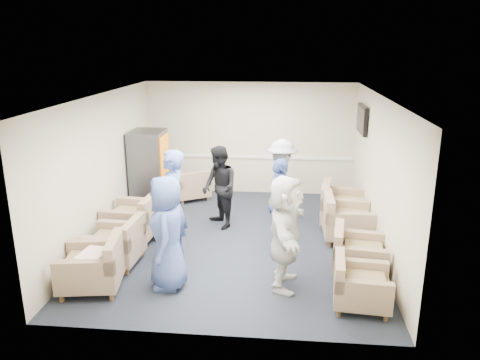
# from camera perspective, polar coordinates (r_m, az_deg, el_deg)

# --- Properties ---
(floor) EXTENTS (6.00, 6.00, 0.00)m
(floor) POSITION_cam_1_polar(r_m,az_deg,el_deg) (8.89, -0.35, -7.35)
(floor) COLOR black
(floor) RESTS_ON ground
(ceiling) EXTENTS (6.00, 6.00, 0.00)m
(ceiling) POSITION_cam_1_polar(r_m,az_deg,el_deg) (8.19, -0.38, 10.22)
(ceiling) COLOR white
(ceiling) RESTS_ON back_wall
(back_wall) EXTENTS (5.00, 0.02, 2.70)m
(back_wall) POSITION_cam_1_polar(r_m,az_deg,el_deg) (11.35, 1.18, 5.06)
(back_wall) COLOR beige
(back_wall) RESTS_ON floor
(front_wall) EXTENTS (5.00, 0.02, 2.70)m
(front_wall) POSITION_cam_1_polar(r_m,az_deg,el_deg) (5.63, -3.49, -7.01)
(front_wall) COLOR beige
(front_wall) RESTS_ON floor
(left_wall) EXTENTS (0.02, 6.00, 2.70)m
(left_wall) POSITION_cam_1_polar(r_m,az_deg,el_deg) (9.03, -16.35, 1.43)
(left_wall) COLOR beige
(left_wall) RESTS_ON floor
(right_wall) EXTENTS (0.02, 6.00, 2.70)m
(right_wall) POSITION_cam_1_polar(r_m,az_deg,el_deg) (8.56, 16.53, 0.60)
(right_wall) COLOR beige
(right_wall) RESTS_ON floor
(chair_rail) EXTENTS (4.98, 0.04, 0.06)m
(chair_rail) POSITION_cam_1_polar(r_m,az_deg,el_deg) (11.43, 1.16, 2.83)
(chair_rail) COLOR white
(chair_rail) RESTS_ON back_wall
(tv) EXTENTS (0.10, 1.00, 0.58)m
(tv) POSITION_cam_1_polar(r_m,az_deg,el_deg) (10.14, 14.65, 7.17)
(tv) COLOR black
(tv) RESTS_ON right_wall
(armchair_left_near) EXTENTS (0.99, 0.99, 0.70)m
(armchair_left_near) POSITION_cam_1_polar(r_m,az_deg,el_deg) (7.44, -17.23, -10.16)
(armchair_left_near) COLOR #8B7159
(armchair_left_near) RESTS_ON floor
(armchair_left_mid) EXTENTS (0.89, 0.89, 0.68)m
(armchair_left_mid) POSITION_cam_1_polar(r_m,az_deg,el_deg) (8.13, -14.74, -7.69)
(armchair_left_mid) COLOR #8B7159
(armchair_left_mid) RESTS_ON floor
(armchair_left_far) EXTENTS (0.99, 0.99, 0.73)m
(armchair_left_far) POSITION_cam_1_polar(r_m,az_deg,el_deg) (9.06, -12.60, -4.80)
(armchair_left_far) COLOR #8B7159
(armchair_left_far) RESTS_ON floor
(armchair_right_near) EXTENTS (0.83, 0.83, 0.61)m
(armchair_right_near) POSITION_cam_1_polar(r_m,az_deg,el_deg) (6.90, 14.18, -12.47)
(armchair_right_near) COLOR #8B7159
(armchair_right_near) RESTS_ON floor
(armchair_right_midnear) EXTENTS (0.94, 0.94, 0.67)m
(armchair_right_midnear) POSITION_cam_1_polar(r_m,az_deg,el_deg) (7.76, 13.97, -8.88)
(armchair_right_midnear) COLOR #8B7159
(armchair_right_midnear) RESTS_ON floor
(armchair_right_midfar) EXTENTS (0.93, 0.93, 0.74)m
(armchair_right_midfar) POSITION_cam_1_polar(r_m,az_deg,el_deg) (9.01, 12.69, -4.91)
(armchair_right_midfar) COLOR #8B7159
(armchair_right_midfar) RESTS_ON floor
(armchair_right_far) EXTENTS (1.05, 1.05, 0.74)m
(armchair_right_far) POSITION_cam_1_polar(r_m,az_deg,el_deg) (9.69, 12.25, -3.34)
(armchair_right_far) COLOR #8B7159
(armchair_right_far) RESTS_ON floor
(armchair_corner) EXTENTS (1.07, 1.07, 0.62)m
(armchair_corner) POSITION_cam_1_polar(r_m,az_deg,el_deg) (11.10, -5.96, -0.82)
(armchair_corner) COLOR #8B7159
(armchair_corner) RESTS_ON floor
(vending_machine) EXTENTS (0.72, 0.84, 1.77)m
(vending_machine) POSITION_cam_1_polar(r_m,az_deg,el_deg) (10.45, -10.96, 1.15)
(vending_machine) COLOR #4A4A51
(vending_machine) RESTS_ON floor
(backpack) EXTENTS (0.26, 0.19, 0.44)m
(backpack) POSITION_cam_1_polar(r_m,az_deg,el_deg) (8.92, -9.32, -5.93)
(backpack) COLOR black
(backpack) RESTS_ON floor
(pillow) EXTENTS (0.41, 0.51, 0.14)m
(pillow) POSITION_cam_1_polar(r_m,az_deg,el_deg) (7.36, -17.45, -8.91)
(pillow) COLOR white
(pillow) RESTS_ON armchair_left_near
(person_front_left) EXTENTS (0.68, 0.93, 1.75)m
(person_front_left) POSITION_cam_1_polar(r_m,az_deg,el_deg) (7.06, -8.87, -6.39)
(person_front_left) COLOR #42599F
(person_front_left) RESTS_ON floor
(person_mid_left) EXTENTS (0.53, 0.74, 1.91)m
(person_mid_left) POSITION_cam_1_polar(r_m,az_deg,el_deg) (7.96, -8.30, -3.06)
(person_mid_left) COLOR #42599F
(person_mid_left) RESTS_ON floor
(person_back_left) EXTENTS (0.95, 1.01, 1.65)m
(person_back_left) POSITION_cam_1_polar(r_m,az_deg,el_deg) (9.26, -2.51, -0.92)
(person_back_left) COLOR black
(person_back_left) RESTS_ON floor
(person_back_right) EXTENTS (0.69, 1.13, 1.71)m
(person_back_right) POSITION_cam_1_polar(r_m,az_deg,el_deg) (9.68, 5.10, -0.03)
(person_back_right) COLOR silver
(person_back_right) RESTS_ON floor
(person_mid_right) EXTENTS (0.48, 1.00, 1.66)m
(person_mid_right) POSITION_cam_1_polar(r_m,az_deg,el_deg) (8.31, 4.81, -2.98)
(person_mid_right) COLOR #42599F
(person_mid_right) RESTS_ON floor
(person_front_right) EXTENTS (0.63, 1.67, 1.76)m
(person_front_right) POSITION_cam_1_polar(r_m,az_deg,el_deg) (7.00, 5.54, -6.38)
(person_front_right) COLOR silver
(person_front_right) RESTS_ON floor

